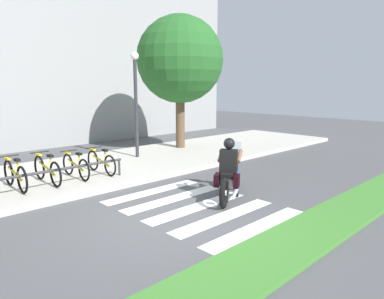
{
  "coord_description": "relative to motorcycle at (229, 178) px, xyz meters",
  "views": [
    {
      "loc": [
        -4.4,
        -5.25,
        2.62
      ],
      "look_at": [
        1.82,
        1.22,
        1.0
      ],
      "focal_mm": 32.9,
      "sensor_mm": 36.0,
      "label": 1
    }
  ],
  "objects": [
    {
      "name": "ground_plane",
      "position": [
        -1.84,
        0.04,
        -0.47
      ],
      "size": [
        48.0,
        48.0,
        0.0
      ],
      "primitive_type": "plane",
      "color": "#4C4C4F"
    },
    {
      "name": "grass_median",
      "position": [
        -1.84,
        -2.4,
        -0.43
      ],
      "size": [
        24.0,
        1.1,
        0.08
      ],
      "primitive_type": "cube",
      "color": "#3D7A2D",
      "rests_on": "ground"
    },
    {
      "name": "sidewalk",
      "position": [
        -1.84,
        4.55,
        -0.39
      ],
      "size": [
        24.0,
        4.4,
        0.15
      ],
      "primitive_type": "cube",
      "color": "#B7B2A8",
      "rests_on": "ground"
    },
    {
      "name": "crosswalk_stripe_0",
      "position": [
        -1.03,
        -1.56,
        -0.46
      ],
      "size": [
        2.8,
        0.4,
        0.01
      ],
      "primitive_type": "cube",
      "color": "white",
      "rests_on": "ground"
    },
    {
      "name": "crosswalk_stripe_1",
      "position": [
        -1.03,
        -0.76,
        -0.46
      ],
      "size": [
        2.8,
        0.4,
        0.01
      ],
      "primitive_type": "cube",
      "color": "white",
      "rests_on": "ground"
    },
    {
      "name": "crosswalk_stripe_2",
      "position": [
        -1.03,
        0.04,
        -0.46
      ],
      "size": [
        2.8,
        0.4,
        0.01
      ],
      "primitive_type": "cube",
      "color": "white",
      "rests_on": "ground"
    },
    {
      "name": "crosswalk_stripe_3",
      "position": [
        -1.03,
        0.84,
        -0.46
      ],
      "size": [
        2.8,
        0.4,
        0.01
      ],
      "primitive_type": "cube",
      "color": "white",
      "rests_on": "ground"
    },
    {
      "name": "crosswalk_stripe_4",
      "position": [
        -1.03,
        1.64,
        -0.46
      ],
      "size": [
        2.8,
        0.4,
        0.01
      ],
      "primitive_type": "cube",
      "color": "white",
      "rests_on": "ground"
    },
    {
      "name": "motorcycle",
      "position": [
        0.0,
        0.0,
        0.0
      ],
      "size": [
        1.91,
        1.25,
        1.26
      ],
      "color": "black",
      "rests_on": "ground"
    },
    {
      "name": "rider",
      "position": [
        -0.07,
        -0.04,
        0.37
      ],
      "size": [
        0.77,
        0.72,
        1.46
      ],
      "color": "black",
      "rests_on": "ground"
    },
    {
      "name": "bicycle_1",
      "position": [
        -3.62,
        3.69,
        0.04
      ],
      "size": [
        0.48,
        1.63,
        0.79
      ],
      "color": "black",
      "rests_on": "sidewalk"
    },
    {
      "name": "bicycle_2",
      "position": [
        -2.85,
        3.69,
        0.04
      ],
      "size": [
        0.48,
        1.69,
        0.79
      ],
      "color": "black",
      "rests_on": "sidewalk"
    },
    {
      "name": "bicycle_3",
      "position": [
        -2.08,
        3.69,
        0.02
      ],
      "size": [
        0.48,
        1.55,
        0.73
      ],
      "color": "black",
      "rests_on": "sidewalk"
    },
    {
      "name": "bicycle_4",
      "position": [
        -1.3,
        3.69,
        0.02
      ],
      "size": [
        0.48,
        1.56,
        0.73
      ],
      "color": "black",
      "rests_on": "sidewalk"
    },
    {
      "name": "bike_rack",
      "position": [
        -2.85,
        3.13,
        0.1
      ],
      "size": [
        3.68,
        0.07,
        0.49
      ],
      "color": "#333338",
      "rests_on": "sidewalk"
    },
    {
      "name": "street_lamp",
      "position": [
        0.84,
        4.95,
        1.85
      ],
      "size": [
        0.28,
        0.28,
        3.76
      ],
      "color": "#2D2D33",
      "rests_on": "ground"
    },
    {
      "name": "tree_near_rack",
      "position": [
        3.25,
        5.35,
        3.16
      ],
      "size": [
        3.41,
        3.41,
        5.36
      ],
      "color": "brown",
      "rests_on": "ground"
    }
  ]
}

